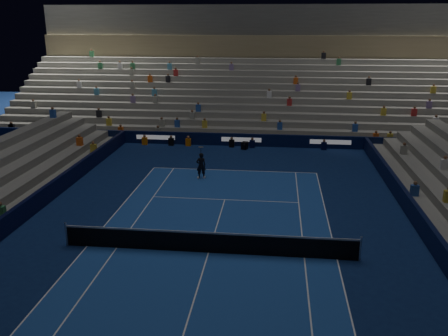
% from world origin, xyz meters
% --- Properties ---
extents(ground, '(90.00, 90.00, 0.00)m').
position_xyz_m(ground, '(0.00, 0.00, 0.00)').
color(ground, '#0C1D4B').
rests_on(ground, ground).
extents(court_surface, '(10.97, 23.77, 0.01)m').
position_xyz_m(court_surface, '(0.00, 0.00, 0.01)').
color(court_surface, '#1B4395').
rests_on(court_surface, ground).
extents(sponsor_barrier_far, '(44.00, 0.25, 1.00)m').
position_xyz_m(sponsor_barrier_far, '(0.00, 18.50, 0.50)').
color(sponsor_barrier_far, black).
rests_on(sponsor_barrier_far, ground).
extents(sponsor_barrier_east, '(0.25, 37.00, 1.00)m').
position_xyz_m(sponsor_barrier_east, '(9.70, 0.00, 0.50)').
color(sponsor_barrier_east, black).
rests_on(sponsor_barrier_east, ground).
extents(grandstand_main, '(44.00, 15.20, 11.20)m').
position_xyz_m(grandstand_main, '(0.00, 27.90, 3.38)').
color(grandstand_main, slate).
rests_on(grandstand_main, ground).
extents(tennis_net, '(12.90, 0.10, 1.10)m').
position_xyz_m(tennis_net, '(0.00, 0.00, 0.50)').
color(tennis_net, '#B2B2B7').
rests_on(tennis_net, ground).
extents(tennis_player, '(0.70, 0.57, 1.68)m').
position_xyz_m(tennis_player, '(-1.92, 10.05, 0.84)').
color(tennis_player, black).
rests_on(tennis_player, ground).
extents(broadcast_camera, '(0.57, 0.95, 0.57)m').
position_xyz_m(broadcast_camera, '(0.33, 17.49, 0.30)').
color(broadcast_camera, black).
rests_on(broadcast_camera, ground).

